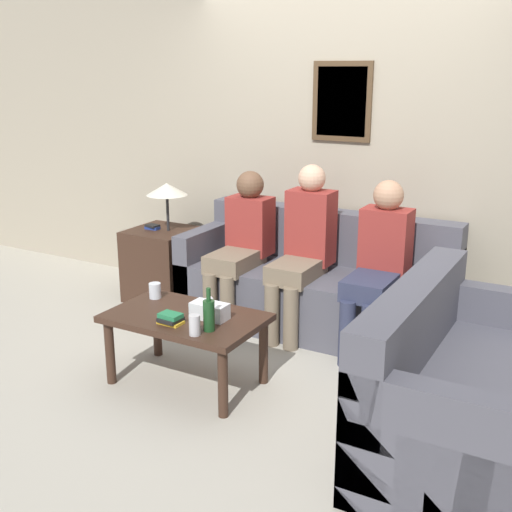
{
  "coord_description": "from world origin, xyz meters",
  "views": [
    {
      "loc": [
        1.9,
        -3.84,
        1.94
      ],
      "look_at": [
        -0.16,
        -0.18,
        0.71
      ],
      "focal_mm": 45.0,
      "sensor_mm": 36.0,
      "label": 1
    }
  ],
  "objects": [
    {
      "name": "person_right",
      "position": [
        0.55,
        0.29,
        0.66
      ],
      "size": [
        0.34,
        0.66,
        1.21
      ],
      "color": "#2D334C",
      "rests_on": "ground_plane"
    },
    {
      "name": "couch_side",
      "position": [
        1.34,
        -0.7,
        0.32
      ],
      "size": [
        0.81,
        1.56,
        0.88
      ],
      "rotation": [
        0.0,
        0.0,
        1.57
      ],
      "color": "#4C4C56",
      "rests_on": "ground_plane"
    },
    {
      "name": "person_left",
      "position": [
        -0.57,
        0.33,
        0.65
      ],
      "size": [
        0.34,
        0.65,
        1.18
      ],
      "color": "#756651",
      "rests_on": "ground_plane"
    },
    {
      "name": "tissue_box",
      "position": [
        -0.15,
        -0.77,
        0.52
      ],
      "size": [
        0.23,
        0.12,
        0.14
      ],
      "color": "silver",
      "rests_on": "coffee_table"
    },
    {
      "name": "wine_bottle",
      "position": [
        -0.05,
        -0.93,
        0.57
      ],
      "size": [
        0.07,
        0.07,
        0.26
      ],
      "color": "#19421E",
      "rests_on": "coffee_table"
    },
    {
      "name": "soda_can",
      "position": [
        -0.09,
        -1.03,
        0.53
      ],
      "size": [
        0.07,
        0.07,
        0.12
      ],
      "color": "#BCBCC1",
      "rests_on": "coffee_table"
    },
    {
      "name": "coffee_table",
      "position": [
        -0.32,
        -0.8,
        0.4
      ],
      "size": [
        0.97,
        0.6,
        0.47
      ],
      "color": "#382319",
      "rests_on": "ground_plane"
    },
    {
      "name": "book_stack",
      "position": [
        -0.31,
        -0.96,
        0.5
      ],
      "size": [
        0.15,
        0.12,
        0.06
      ],
      "color": "gold",
      "rests_on": "coffee_table"
    },
    {
      "name": "wall_back",
      "position": [
        0.0,
        0.92,
        1.3
      ],
      "size": [
        9.0,
        0.08,
        2.6
      ],
      "color": "#9E937F",
      "rests_on": "ground_plane"
    },
    {
      "name": "ground_plane",
      "position": [
        0.0,
        0.0,
        0.0
      ],
      "size": [
        16.0,
        16.0,
        0.0
      ],
      "primitive_type": "plane",
      "color": "#ADA899"
    },
    {
      "name": "drinking_glass",
      "position": [
        -0.67,
        -0.65,
        0.52
      ],
      "size": [
        0.08,
        0.08,
        0.1
      ],
      "color": "silver",
      "rests_on": "coffee_table"
    },
    {
      "name": "side_table_with_lamp",
      "position": [
        -1.4,
        0.4,
        0.35
      ],
      "size": [
        0.54,
        0.54,
        1.03
      ],
      "color": "#382319",
      "rests_on": "ground_plane"
    },
    {
      "name": "couch_main",
      "position": [
        0.0,
        0.48,
        0.32
      ],
      "size": [
        2.06,
        0.81,
        0.88
      ],
      "color": "#4C4C56",
      "rests_on": "ground_plane"
    },
    {
      "name": "person_middle",
      "position": [
        -0.05,
        0.34,
        0.69
      ],
      "size": [
        0.34,
        0.64,
        1.27
      ],
      "color": "#756651",
      "rests_on": "ground_plane"
    }
  ]
}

